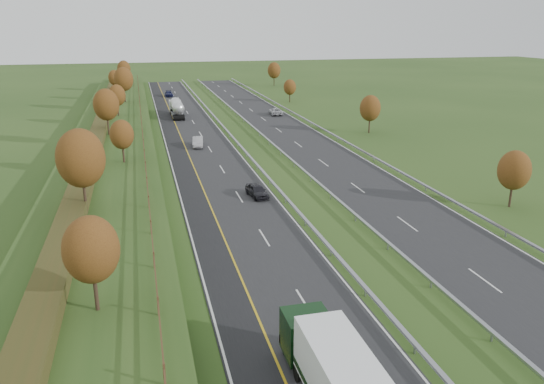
{
  "coord_description": "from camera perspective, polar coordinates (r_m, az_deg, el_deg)",
  "views": [
    {
      "loc": [
        -8.73,
        -19.59,
        18.23
      ],
      "look_at": [
        3.53,
        29.26,
        2.2
      ],
      "focal_mm": 35.0,
      "sensor_mm": 36.0,
      "label": 1
    }
  ],
  "objects": [
    {
      "name": "ground",
      "position": [
        78.58,
        -1.42,
        4.24
      ],
      "size": [
        400.0,
        400.0,
        0.0
      ],
      "primitive_type": "plane",
      "color": "#2A4719",
      "rests_on": "ground"
    },
    {
      "name": "near_carriageway",
      "position": [
        82.11,
        -7.67,
        4.69
      ],
      "size": [
        10.5,
        200.0,
        0.04
      ],
      "primitive_type": "cube",
      "color": "#232326",
      "rests_on": "ground"
    },
    {
      "name": "far_carriageway",
      "position": [
        85.45,
        3.43,
        5.32
      ],
      "size": [
        10.5,
        200.0,
        0.04
      ],
      "primitive_type": "cube",
      "color": "#232326",
      "rests_on": "ground"
    },
    {
      "name": "hard_shoulder",
      "position": [
        81.79,
        -10.28,
        4.51
      ],
      "size": [
        3.0,
        200.0,
        0.04
      ],
      "primitive_type": "cube",
      "color": "black",
      "rests_on": "ground"
    },
    {
      "name": "lane_markings",
      "position": [
        82.91,
        -3.25,
        4.96
      ],
      "size": [
        26.75,
        200.0,
        0.01
      ],
      "color": "silver",
      "rests_on": "near_carriageway"
    },
    {
      "name": "embankment_left",
      "position": [
        81.54,
        -16.83,
        4.7
      ],
      "size": [
        12.0,
        200.0,
        2.0
      ],
      "primitive_type": "cube",
      "color": "#2A4719",
      "rests_on": "ground"
    },
    {
      "name": "hedge_left",
      "position": [
        81.36,
        -18.33,
        5.65
      ],
      "size": [
        2.2,
        180.0,
        1.1
      ],
      "primitive_type": "cube",
      "color": "#363A18",
      "rests_on": "embankment_left"
    },
    {
      "name": "fence_left",
      "position": [
        80.68,
        -13.74,
        6.07
      ],
      "size": [
        0.12,
        189.06,
        1.2
      ],
      "color": "#422B19",
      "rests_on": "embankment_left"
    },
    {
      "name": "median_barrier_near",
      "position": [
        82.78,
        -3.75,
        5.33
      ],
      "size": [
        0.32,
        200.0,
        0.71
      ],
      "color": "#92949A",
      "rests_on": "ground"
    },
    {
      "name": "median_barrier_far",
      "position": [
        83.82,
        -0.3,
        5.53
      ],
      "size": [
        0.32,
        200.0,
        0.71
      ],
      "color": "#92949A",
      "rests_on": "ground"
    },
    {
      "name": "outer_barrier_far",
      "position": [
        87.22,
        7.09,
        5.87
      ],
      "size": [
        0.32,
        200.0,
        0.71
      ],
      "color": "#92949A",
      "rests_on": "ground"
    },
    {
      "name": "trees_left",
      "position": [
        77.23,
        -17.0,
        8.06
      ],
      "size": [
        6.64,
        164.3,
        7.66
      ],
      "color": "#2D2116",
      "rests_on": "embankment_left"
    },
    {
      "name": "trees_far",
      "position": [
        116.26,
        5.46,
        10.67
      ],
      "size": [
        8.45,
        118.6,
        7.12
      ],
      "color": "#2D2116",
      "rests_on": "ground"
    },
    {
      "name": "road_tanker",
      "position": [
        111.5,
        -10.22,
        8.94
      ],
      "size": [
        2.4,
        11.22,
        3.46
      ],
      "color": "silver",
      "rests_on": "near_carriageway"
    },
    {
      "name": "car_dark_near",
      "position": [
        58.18,
        -1.63,
        0.15
      ],
      "size": [
        2.18,
        4.27,
        1.39
      ],
      "primitive_type": "imported",
      "rotation": [
        0.0,
        0.0,
        0.14
      ],
      "color": "black",
      "rests_on": "near_carriageway"
    },
    {
      "name": "car_silver_mid",
      "position": [
        83.07,
        -7.98,
        5.36
      ],
      "size": [
        2.1,
        4.68,
        1.49
      ],
      "primitive_type": "imported",
      "rotation": [
        0.0,
        0.0,
        -0.12
      ],
      "color": "#99999D",
      "rests_on": "near_carriageway"
    },
    {
      "name": "car_small_far",
      "position": [
        143.6,
        -11.05,
        10.34
      ],
      "size": [
        2.05,
        4.83,
        1.39
      ],
      "primitive_type": "imported",
      "rotation": [
        0.0,
        0.0,
        -0.02
      ],
      "color": "#12173A",
      "rests_on": "near_carriageway"
    },
    {
      "name": "car_oncoming",
      "position": [
        111.9,
        0.4,
        8.68
      ],
      "size": [
        2.8,
        5.35,
        1.44
      ],
      "primitive_type": "imported",
      "rotation": [
        0.0,
        0.0,
        3.06
      ],
      "color": "#B8B8BE",
      "rests_on": "far_carriageway"
    }
  ]
}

